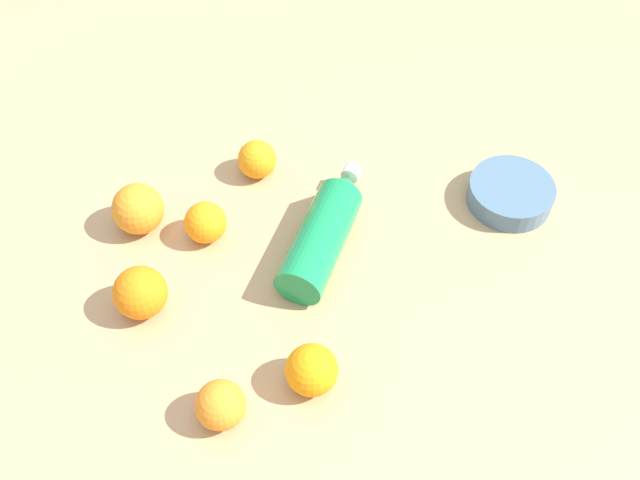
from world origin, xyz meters
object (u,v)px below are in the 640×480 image
Objects in this scene: ceramic_bowl at (511,193)px; orange_1 at (140,293)px; water_bottle at (325,229)px; orange_2 at (312,370)px; orange_0 at (257,159)px; orange_5 at (221,405)px; orange_3 at (205,223)px; orange_4 at (138,209)px.

orange_1 is at bearing 120.03° from ceramic_bowl.
ceramic_bowl is at bearing -53.51° from water_bottle.
orange_2 is at bearing 145.59° from ceramic_bowl.
orange_0 reaches higher than ceramic_bowl.
water_bottle is 0.28m from orange_1.
orange_5 is (-0.43, -0.05, 0.00)m from orange_0.
ceramic_bowl is (0.14, -0.28, -0.02)m from water_bottle.
water_bottle is 0.19m from orange_0.
orange_5 is at bearing 174.82° from water_bottle.
orange_4 is at bearing 88.57° from orange_3.
orange_2 is 0.45m from ceramic_bowl.
orange_2 is 0.30m from orange_3.
orange_3 is at bearing -20.56° from orange_1.
water_bottle is 0.18m from orange_3.
ceramic_bowl is (0.15, -0.46, -0.01)m from orange_3.
orange_3 is 0.99× the size of orange_5.
ceramic_bowl is at bearing -88.79° from orange_0.
orange_4 is at bearing 102.67° from water_bottle.
orange_4 reaches higher than water_bottle.
orange_0 is at bearing 23.39° from orange_2.
orange_2 is (-0.36, -0.16, 0.00)m from orange_0.
orange_3 is (-0.14, 0.05, 0.00)m from orange_0.
orange_0 is at bearing 56.36° from water_bottle.
water_bottle is 0.31m from orange_5.
orange_2 reaches higher than ceramic_bowl.
orange_1 is 0.27m from orange_2.
orange_1 is (-0.16, 0.23, 0.00)m from water_bottle.
ceramic_bowl is at bearing -75.10° from orange_4.
orange_3 reaches higher than ceramic_bowl.
water_bottle is 3.67× the size of orange_2.
ceramic_bowl is (0.01, -0.41, -0.01)m from orange_0.
orange_1 reaches higher than orange_3.
orange_1 reaches higher than orange_2.
water_bottle is 0.29m from orange_4.
orange_3 is 0.30m from orange_5.
orange_1 is 0.57× the size of ceramic_bowl.
orange_2 is at bearing -156.61° from orange_0.
orange_0 is at bearing -19.33° from orange_1.
orange_3 is (0.22, 0.20, -0.00)m from orange_2.
orange_1 is at bearing -160.18° from orange_4.
orange_1 is 1.09× the size of orange_2.
water_bottle reaches higher than orange_2.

